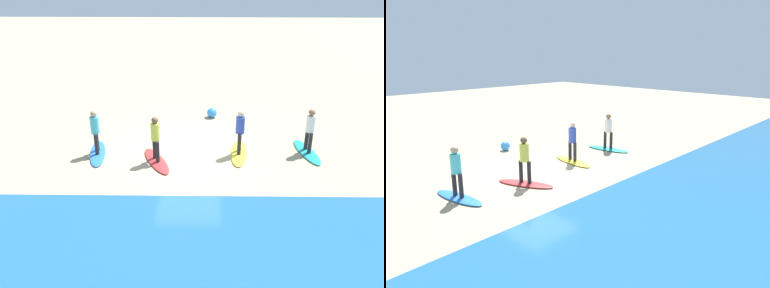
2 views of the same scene
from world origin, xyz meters
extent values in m
plane|color=tan|center=(0.00, 0.00, 0.00)|extent=(60.00, 60.00, 0.00)
ellipsoid|color=teal|center=(-4.39, -0.06, 0.04)|extent=(0.94, 2.17, 0.09)
cylinder|color=#232328|center=(-4.42, 0.10, 0.48)|extent=(0.14, 0.14, 0.78)
cylinder|color=#232328|center=(-4.36, -0.22, 0.48)|extent=(0.14, 0.14, 0.78)
cylinder|color=white|center=(-4.39, -0.06, 1.18)|extent=(0.32, 0.32, 0.62)
sphere|color=#9E704C|center=(-4.39, -0.06, 1.61)|extent=(0.24, 0.24, 0.24)
ellipsoid|color=yellow|center=(-1.86, 0.09, 0.04)|extent=(0.78, 2.15, 0.09)
cylinder|color=#232328|center=(-1.84, 0.25, 0.48)|extent=(0.14, 0.14, 0.78)
cylinder|color=#232328|center=(-1.87, -0.07, 0.48)|extent=(0.14, 0.14, 0.78)
cylinder|color=#334CAD|center=(-1.86, 0.09, 1.18)|extent=(0.32, 0.32, 0.62)
sphere|color=beige|center=(-1.86, 0.09, 1.61)|extent=(0.24, 0.24, 0.24)
ellipsoid|color=red|center=(1.12, 0.72, 0.04)|extent=(1.37, 2.14, 0.09)
cylinder|color=#232328|center=(1.05, 0.87, 0.48)|extent=(0.14, 0.14, 0.78)
cylinder|color=#232328|center=(1.18, 0.58, 0.48)|extent=(0.14, 0.14, 0.78)
cylinder|color=#E0E04C|center=(1.12, 0.72, 1.18)|extent=(0.32, 0.32, 0.62)
sphere|color=brown|center=(1.12, 0.72, 1.61)|extent=(0.24, 0.24, 0.24)
ellipsoid|color=blue|center=(3.33, 0.17, 0.04)|extent=(0.89, 2.16, 0.09)
cylinder|color=#232328|center=(3.31, 0.33, 0.48)|extent=(0.14, 0.14, 0.78)
cylinder|color=#232328|center=(3.36, 0.01, 0.48)|extent=(0.14, 0.14, 0.78)
cylinder|color=#4CC6D1|center=(3.33, 0.17, 1.18)|extent=(0.32, 0.32, 0.62)
sphere|color=tan|center=(3.33, 0.17, 1.61)|extent=(0.24, 0.24, 0.24)
sphere|color=#338CE5|center=(-0.97, -3.48, 0.22)|extent=(0.44, 0.44, 0.44)
camera|label=1|loc=(-0.34, 13.91, 7.15)|focal=39.49mm
camera|label=2|loc=(8.12, 9.99, 4.50)|focal=32.77mm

